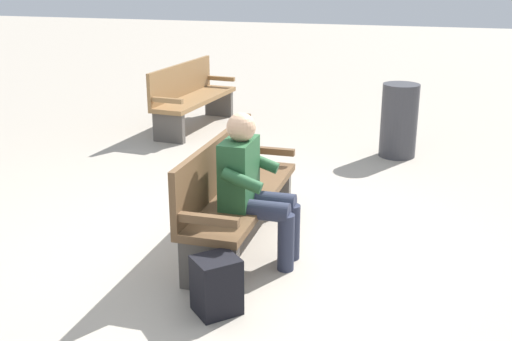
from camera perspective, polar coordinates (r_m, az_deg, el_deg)
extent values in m
plane|color=#A89E8E|center=(5.22, -1.23, -6.77)|extent=(40.00, 40.00, 0.00)
cube|color=brown|center=(5.05, -1.27, -2.46)|extent=(1.80, 0.49, 0.06)
cube|color=brown|center=(5.04, -3.62, 0.50)|extent=(1.80, 0.06, 0.45)
cube|color=brown|center=(5.78, 1.25, 1.82)|extent=(0.06, 0.48, 0.06)
cube|color=brown|center=(4.25, -4.73, -4.48)|extent=(0.06, 0.48, 0.06)
cube|color=#4C4742|center=(5.85, 1.10, -1.84)|extent=(0.08, 0.43, 0.39)
cube|color=#4C4742|center=(4.45, -4.37, -8.69)|extent=(0.08, 0.43, 0.39)
cube|color=#23512D|center=(4.73, -1.57, -0.21)|extent=(0.40, 0.22, 0.52)
sphere|color=tan|center=(4.62, -1.37, 3.99)|extent=(0.22, 0.22, 0.22)
cylinder|color=#282D42|center=(4.85, 1.18, -2.82)|extent=(0.15, 0.42, 0.15)
cylinder|color=#282D42|center=(4.67, 0.54, -3.67)|extent=(0.15, 0.42, 0.15)
cylinder|color=#282D42|center=(4.90, 3.31, -5.65)|extent=(0.13, 0.13, 0.45)
cylinder|color=#282D42|center=(4.72, 2.75, -6.61)|extent=(0.13, 0.13, 0.45)
cylinder|color=#23512D|center=(4.91, 0.39, 0.83)|extent=(0.09, 0.31, 0.18)
cylinder|color=#23512D|center=(4.48, -1.29, -0.95)|extent=(0.09, 0.31, 0.18)
cube|color=black|center=(4.20, -3.65, -10.44)|extent=(0.38, 0.38, 0.39)
cube|color=black|center=(4.34, -4.49, -10.30)|extent=(0.17, 0.17, 0.18)
cube|color=olive|center=(8.82, -5.58, 6.55)|extent=(1.83, 0.63, 0.06)
cube|color=olive|center=(8.87, -6.89, 8.25)|extent=(1.80, 0.20, 0.45)
cube|color=olive|center=(9.55, -3.34, 8.43)|extent=(0.10, 0.48, 0.06)
cube|color=olive|center=(8.05, -8.29, 6.40)|extent=(0.10, 0.48, 0.06)
cube|color=#4C4742|center=(9.58, -3.42, 6.17)|extent=(0.12, 0.44, 0.39)
cube|color=#4C4742|center=(8.18, -8.00, 3.90)|extent=(0.12, 0.44, 0.39)
cylinder|color=#38383D|center=(7.65, 12.98, 4.49)|extent=(0.44, 0.44, 0.88)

